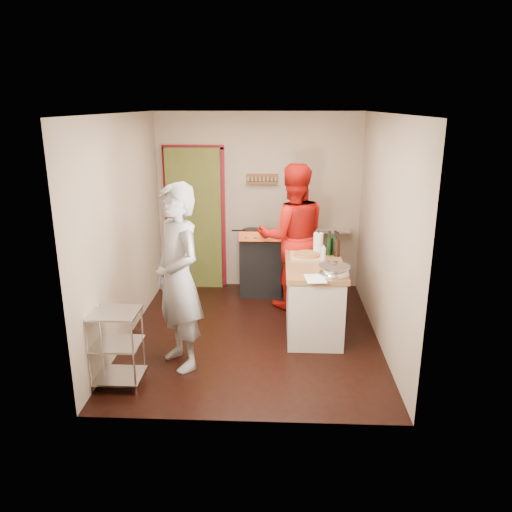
{
  "coord_description": "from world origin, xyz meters",
  "views": [
    {
      "loc": [
        0.29,
        -5.54,
        2.71
      ],
      "look_at": [
        0.04,
        0.0,
        1.0
      ],
      "focal_mm": 35.0,
      "sensor_mm": 36.0,
      "label": 1
    }
  ],
  "objects_px": {
    "person_red": "(293,237)",
    "person_stripe": "(178,278)",
    "island": "(314,296)",
    "stove": "(261,263)",
    "wire_shelving": "(116,345)"
  },
  "relations": [
    {
      "from": "wire_shelving",
      "to": "person_red",
      "type": "distance_m",
      "value": 2.84
    },
    {
      "from": "stove",
      "to": "person_stripe",
      "type": "height_order",
      "value": "person_stripe"
    },
    {
      "from": "stove",
      "to": "island",
      "type": "xyz_separation_m",
      "value": [
        0.69,
        -1.32,
        0.02
      ]
    },
    {
      "from": "wire_shelving",
      "to": "person_red",
      "type": "relative_size",
      "value": 0.41
    },
    {
      "from": "person_stripe",
      "to": "person_red",
      "type": "height_order",
      "value": "same"
    },
    {
      "from": "wire_shelving",
      "to": "island",
      "type": "height_order",
      "value": "island"
    },
    {
      "from": "wire_shelving",
      "to": "person_stripe",
      "type": "bearing_deg",
      "value": 39.09
    },
    {
      "from": "person_red",
      "to": "person_stripe",
      "type": "bearing_deg",
      "value": 46.68
    },
    {
      "from": "wire_shelving",
      "to": "island",
      "type": "bearing_deg",
      "value": 32.79
    },
    {
      "from": "island",
      "to": "person_stripe",
      "type": "relative_size",
      "value": 0.64
    },
    {
      "from": "island",
      "to": "person_red",
      "type": "distance_m",
      "value": 1.03
    },
    {
      "from": "person_stripe",
      "to": "person_red",
      "type": "distance_m",
      "value": 2.1
    },
    {
      "from": "island",
      "to": "person_red",
      "type": "xyz_separation_m",
      "value": [
        -0.25,
        0.86,
        0.52
      ]
    },
    {
      "from": "stove",
      "to": "island",
      "type": "distance_m",
      "value": 1.49
    },
    {
      "from": "stove",
      "to": "person_stripe",
      "type": "relative_size",
      "value": 0.51
    }
  ]
}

